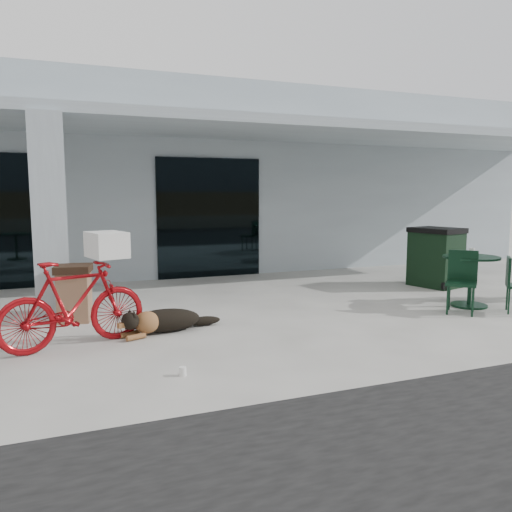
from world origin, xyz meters
name	(u,v)px	position (x,y,z in m)	size (l,w,h in m)	color
ground	(181,346)	(0.00, 0.00, 0.00)	(80.00, 80.00, 0.00)	beige
building	(112,181)	(0.00, 8.50, 2.25)	(22.00, 7.00, 4.50)	#ADBDC4
storefront_glass_right	(209,218)	(1.80, 4.98, 1.35)	(2.40, 0.06, 2.70)	black
column	(50,216)	(-1.50, 2.30, 1.56)	(0.50, 0.50, 3.12)	#ADBDC4
overhang	(134,122)	(0.00, 3.60, 3.21)	(22.00, 2.80, 0.18)	#ADBDC4
bicycle	(73,304)	(-1.24, 0.43, 0.55)	(0.51, 1.82, 1.09)	maroon
laundry_basket	(107,245)	(-0.80, 0.56, 1.26)	(0.55, 0.41, 0.33)	white
dog	(165,319)	(-0.06, 0.70, 0.19)	(1.12, 0.37, 0.37)	black
cup_near_dog	(183,371)	(-0.20, -1.03, 0.05)	(0.08, 0.08, 0.09)	white
cafe_table_far	(470,281)	(5.08, 0.44, 0.43)	(0.92, 0.92, 0.86)	black
cafe_chair_far_b	(461,283)	(4.56, 0.10, 0.50)	(0.45, 0.49, 1.00)	black
cup_on_table	(472,251)	(5.21, 0.57, 0.92)	(0.09, 0.09, 0.12)	white
trash_receptacle	(74,293)	(-1.20, 1.80, 0.42)	(0.50, 0.50, 0.85)	#876046
wheeled_bin	(436,257)	(5.82, 2.15, 0.61)	(0.75, 0.95, 1.21)	black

